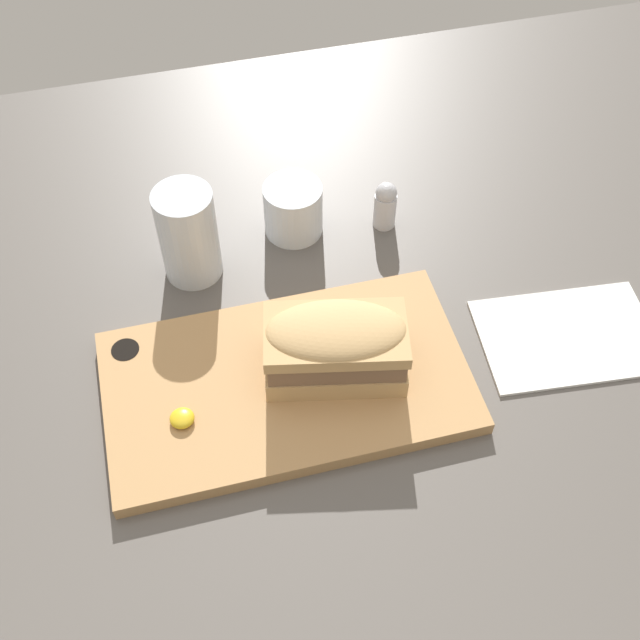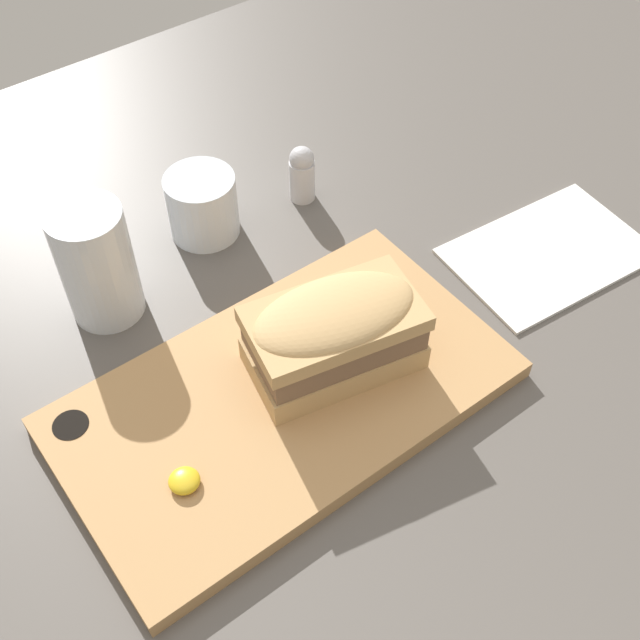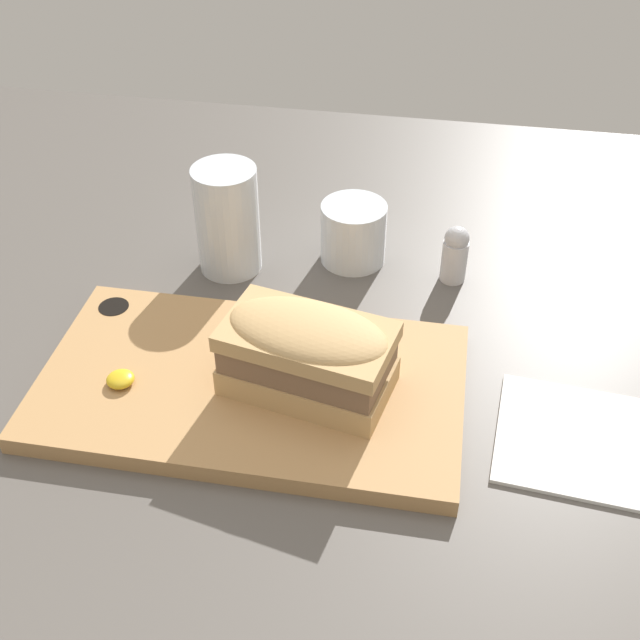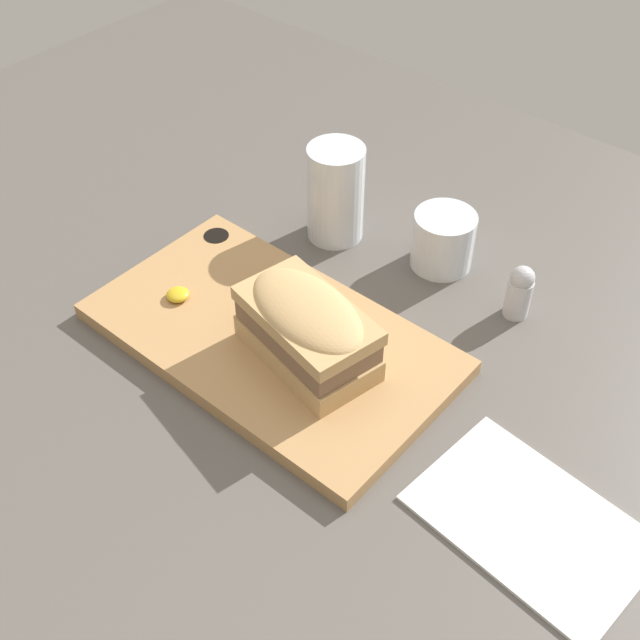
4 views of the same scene
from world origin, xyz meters
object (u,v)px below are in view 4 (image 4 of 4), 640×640
object	(u,v)px
salt_shaker	(520,291)
water_glass	(335,199)
sandwich	(307,328)
wine_glass	(443,241)
napkin	(531,522)
serving_board	(270,338)

from	to	relation	value
salt_shaker	water_glass	bearing A→B (deg)	-175.66
sandwich	wine_glass	world-z (taller)	sandwich
wine_glass	napkin	bearing A→B (deg)	-42.96
serving_board	wine_glass	xyz separation A→B (cm)	(6.42, 23.75, 2.50)
salt_shaker	napkin	bearing A→B (deg)	-56.52
serving_board	salt_shaker	xyz separation A→B (cm)	(18.08, 21.79, 2.53)
serving_board	sandwich	xyz separation A→B (cm)	(5.59, -0.15, 5.22)
sandwich	water_glass	size ratio (longest dim) A/B	1.32
sandwich	salt_shaker	distance (cm)	25.39
sandwich	napkin	world-z (taller)	sandwich
water_glass	wine_glass	distance (cm)	14.33
sandwich	wine_glass	distance (cm)	24.07
napkin	water_glass	bearing A→B (deg)	152.38
serving_board	sandwich	distance (cm)	7.65
serving_board	napkin	distance (cm)	33.46
water_glass	salt_shaker	xyz separation A→B (cm)	(25.31, 1.92, -1.97)
sandwich	water_glass	bearing A→B (deg)	122.63
sandwich	napkin	size ratio (longest dim) A/B	0.76
water_glass	salt_shaker	bearing A→B (deg)	4.34
serving_board	sandwich	world-z (taller)	sandwich
sandwich	water_glass	distance (cm)	23.79
wine_glass	napkin	distance (cm)	37.03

